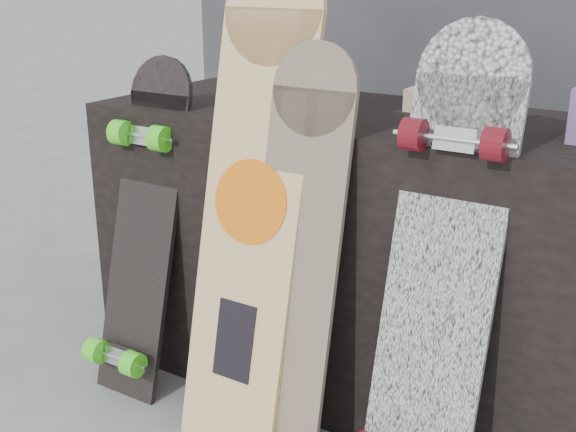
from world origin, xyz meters
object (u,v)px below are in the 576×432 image
Objects in this scene: longboard_geisha at (253,194)px; skateboard_dark at (142,225)px; vendor_table at (379,255)px; longboard_celtic at (298,247)px; longboard_cascadia at (441,266)px.

skateboard_dark is at bearing 177.81° from longboard_geisha.
vendor_table is at bearing 30.25° from skateboard_dark.
longboard_celtic is 1.08× the size of skateboard_dark.
vendor_table is 1.57× the size of longboard_celtic.
vendor_table is at bearing 83.17° from longboard_celtic.
vendor_table is at bearing 131.50° from longboard_cascadia.
longboard_celtic is at bearing -7.95° from longboard_geisha.
vendor_table is 1.70× the size of skateboard_dark.
longboard_celtic reaches higher than vendor_table.
vendor_table is 0.67m from skateboard_dark.
longboard_geisha is at bearing 172.05° from longboard_celtic.
longboard_cascadia is 1.14× the size of skateboard_dark.
longboard_cascadia is at bearing 1.59° from longboard_geisha.
longboard_celtic reaches higher than skateboard_dark.
longboard_cascadia reaches higher than vendor_table.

